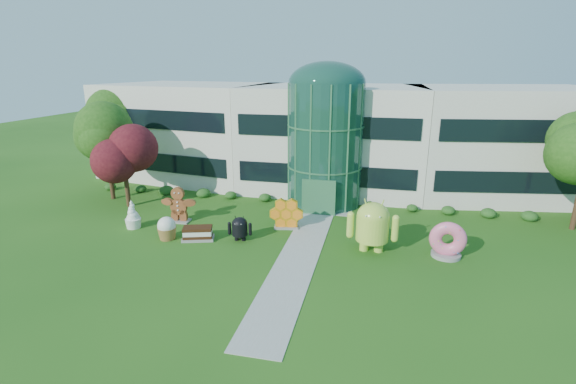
% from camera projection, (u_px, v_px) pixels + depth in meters
% --- Properties ---
extents(ground, '(140.00, 140.00, 0.00)m').
position_uv_depth(ground, '(294.00, 267.00, 24.01)').
color(ground, '#215114').
rests_on(ground, ground).
extents(building, '(46.00, 15.00, 9.30)m').
position_uv_depth(building, '(334.00, 136.00, 39.43)').
color(building, beige).
rests_on(building, ground).
extents(atrium, '(6.00, 6.00, 9.80)m').
position_uv_depth(atrium, '(325.00, 145.00, 33.77)').
color(atrium, '#194738').
rests_on(atrium, ground).
extents(walkway, '(2.40, 20.00, 0.04)m').
position_uv_depth(walkway, '(301.00, 252.00, 25.87)').
color(walkway, '#9E9E93').
rests_on(walkway, ground).
extents(tree_red, '(4.00, 4.00, 6.00)m').
position_uv_depth(tree_red, '(125.00, 171.00, 33.42)').
color(tree_red, '#3F0C14').
rests_on(tree_red, ground).
extents(trees_backdrop, '(52.00, 8.00, 8.40)m').
position_uv_depth(trees_backdrop, '(327.00, 151.00, 34.90)').
color(trees_backdrop, '#1D4912').
rests_on(trees_backdrop, ground).
extents(android_green, '(3.28, 2.19, 3.71)m').
position_uv_depth(android_green, '(373.00, 223.00, 25.56)').
color(android_green, '#B3D544').
rests_on(android_green, ground).
extents(android_black, '(1.79, 1.31, 1.90)m').
position_uv_depth(android_black, '(240.00, 227.00, 27.36)').
color(android_black, black).
rests_on(android_black, ground).
extents(donut, '(2.28, 1.26, 2.28)m').
position_uv_depth(donut, '(448.00, 239.00, 25.00)').
color(donut, '#E65780').
rests_on(donut, ground).
extents(gingerbread, '(2.98, 1.28, 2.70)m').
position_uv_depth(gingerbread, '(179.00, 204.00, 30.53)').
color(gingerbread, brown).
rests_on(gingerbread, ground).
extents(ice_cream_sandwich, '(2.28, 1.60, 0.92)m').
position_uv_depth(ice_cream_sandwich, '(198.00, 233.00, 27.59)').
color(ice_cream_sandwich, black).
rests_on(ice_cream_sandwich, ground).
extents(honeycomb, '(2.64, 1.31, 1.98)m').
position_uv_depth(honeycomb, '(286.00, 215.00, 29.41)').
color(honeycomb, orange).
rests_on(honeycomb, ground).
extents(froyo, '(1.51, 1.51, 2.04)m').
position_uv_depth(froyo, '(132.00, 214.00, 29.48)').
color(froyo, white).
rests_on(froyo, ground).
extents(cupcake, '(1.32, 1.32, 1.55)m').
position_uv_depth(cupcake, '(167.00, 228.00, 27.64)').
color(cupcake, white).
rests_on(cupcake, ground).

